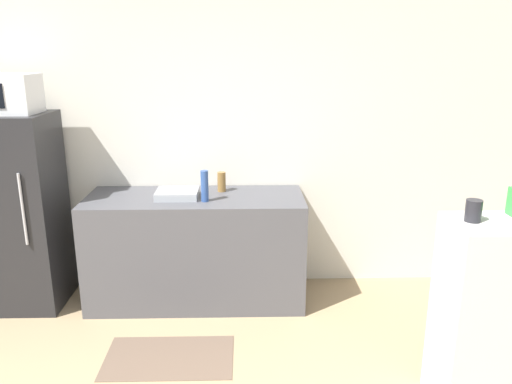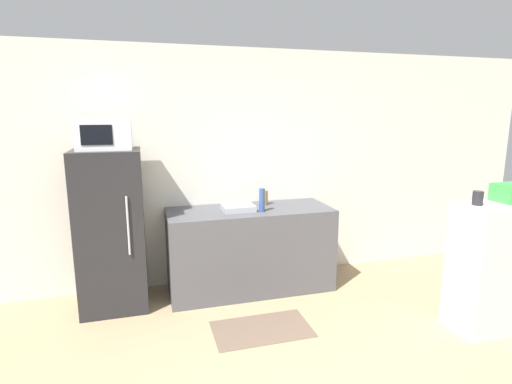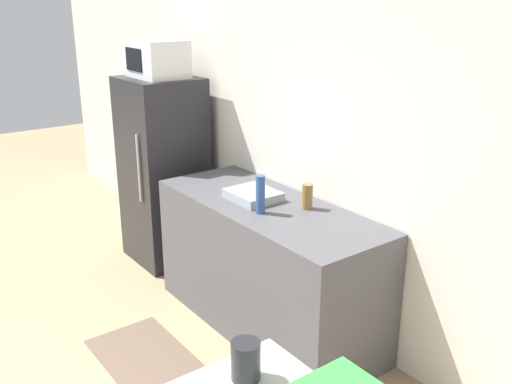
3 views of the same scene
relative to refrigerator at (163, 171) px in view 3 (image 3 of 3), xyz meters
name	(u,v)px [view 3 (image 3 of 3)]	position (x,y,z in m)	size (l,w,h in m)	color
wall_back	(289,130)	(1.16, 0.40, 0.51)	(8.00, 0.06, 2.60)	silver
refrigerator	(163,171)	(0.00, 0.00, 0.00)	(0.62, 0.60, 1.57)	#232326
microwave	(157,59)	(0.00, 0.00, 0.93)	(0.49, 0.36, 0.29)	white
counter	(267,266)	(1.41, 0.02, -0.34)	(1.75, 0.67, 0.90)	#4C4C51
sink_basin	(253,195)	(1.27, 0.00, 0.14)	(0.33, 0.28, 0.06)	#9EA3A8
bottle_tall	(260,194)	(1.50, -0.11, 0.24)	(0.06, 0.06, 0.25)	#2D4C8C
bottle_short	(307,196)	(1.62, 0.18, 0.20)	(0.07, 0.07, 0.16)	olive
jar	(246,361)	(3.03, -1.33, 0.42)	(0.09, 0.09, 0.12)	#232328
kitchen_rug	(148,359)	(1.28, -0.84, -0.78)	(0.88, 0.51, 0.01)	brown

